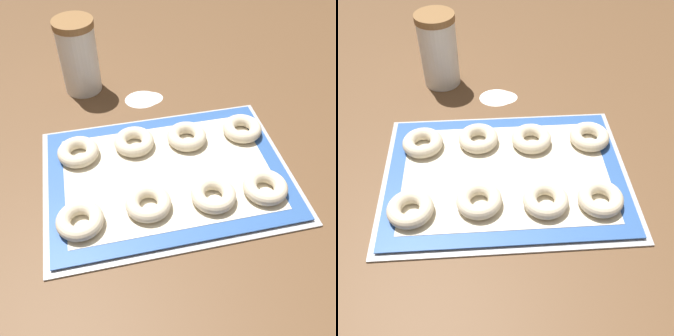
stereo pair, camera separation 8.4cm
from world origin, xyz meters
TOP-DOWN VIEW (x-y plane):
  - ground_plane at (0.00, 0.00)m, footprint 2.80×2.80m
  - baking_tray at (0.00, -0.02)m, footprint 0.50×0.37m
  - baking_mat at (0.00, -0.02)m, footprint 0.48×0.34m
  - bagel_front_far_left at (-0.18, -0.11)m, footprint 0.09×0.09m
  - bagel_front_mid_left at (-0.05, -0.10)m, footprint 0.09×0.09m
  - bagel_front_mid_right at (0.07, -0.10)m, footprint 0.09×0.09m
  - bagel_front_far_right at (0.17, -0.11)m, footprint 0.09×0.09m
  - bagel_back_far_left at (-0.17, 0.07)m, footprint 0.09×0.09m
  - bagel_back_mid_left at (-0.05, 0.08)m, footprint 0.09×0.09m
  - bagel_back_mid_right at (0.06, 0.07)m, footprint 0.09×0.09m
  - bagel_back_far_right at (0.19, 0.06)m, footprint 0.09×0.09m
  - flour_canister at (-0.14, 0.33)m, footprint 0.10×0.10m
  - flour_patch_near at (0.01, 0.25)m, footprint 0.08×0.06m
  - flour_patch_far at (-0.01, 0.25)m, footprint 0.09×0.07m

SIDE VIEW (x-z plane):
  - ground_plane at x=0.00m, z-range 0.00..0.00m
  - flour_patch_near at x=0.01m, z-range 0.00..0.00m
  - flour_patch_far at x=-0.01m, z-range 0.00..0.00m
  - baking_tray at x=0.00m, z-range 0.00..0.01m
  - baking_mat at x=0.00m, z-range 0.01..0.01m
  - bagel_front_far_left at x=-0.18m, z-range 0.01..0.04m
  - bagel_front_mid_left at x=-0.05m, z-range 0.01..0.04m
  - bagel_front_mid_right at x=0.07m, z-range 0.01..0.04m
  - bagel_front_far_right at x=0.17m, z-range 0.01..0.04m
  - bagel_back_far_left at x=-0.17m, z-range 0.01..0.04m
  - bagel_back_mid_left at x=-0.05m, z-range 0.01..0.04m
  - bagel_back_mid_right at x=0.06m, z-range 0.01..0.04m
  - bagel_back_far_right at x=0.19m, z-range 0.01..0.04m
  - flour_canister at x=-0.14m, z-range 0.00..0.19m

